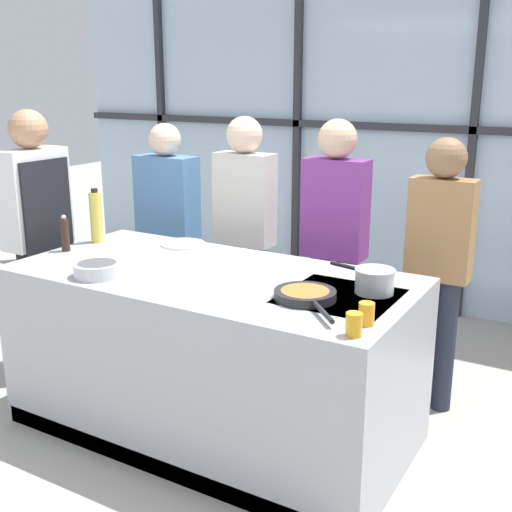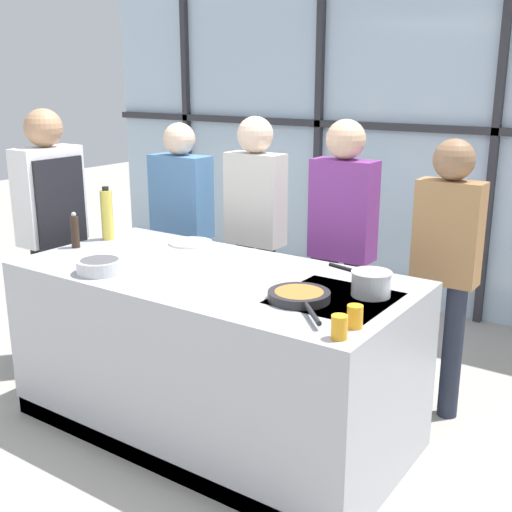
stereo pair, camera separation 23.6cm
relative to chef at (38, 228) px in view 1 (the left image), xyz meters
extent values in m
plane|color=#ADA89E|center=(1.41, -0.09, -1.00)|extent=(18.00, 18.00, 0.00)
cube|color=silver|center=(1.41, 2.49, 0.40)|extent=(6.40, 0.04, 2.80)
cube|color=#2D2D33|center=(1.41, 2.44, 0.54)|extent=(6.40, 0.06, 0.06)
cube|color=#2D2D33|center=(-0.89, 2.44, 0.40)|extent=(0.06, 0.06, 2.80)
cube|color=#2D2D33|center=(0.64, 2.44, 0.40)|extent=(0.06, 0.06, 2.80)
cube|color=#2D2D33|center=(2.18, 2.44, 0.40)|extent=(0.06, 0.06, 2.80)
cube|color=#A8AAB2|center=(1.41, -0.09, -0.53)|extent=(2.17, 1.05, 0.93)
cube|color=black|center=(2.16, -0.09, -0.07)|extent=(0.52, 0.52, 0.01)
cube|color=black|center=(1.41, -0.60, -0.95)|extent=(2.13, 0.03, 0.10)
cylinder|color=#38383D|center=(2.03, -0.21, -0.07)|extent=(0.13, 0.13, 0.01)
cylinder|color=#38383D|center=(2.28, -0.21, -0.07)|extent=(0.13, 0.13, 0.01)
cylinder|color=#38383D|center=(2.03, 0.04, -0.07)|extent=(0.13, 0.13, 0.01)
cylinder|color=#38383D|center=(2.28, 0.04, -0.07)|extent=(0.13, 0.13, 0.01)
cylinder|color=black|center=(-0.01, 0.10, -0.56)|extent=(0.14, 0.14, 0.87)
cylinder|color=black|center=(-0.01, -0.10, -0.56)|extent=(0.14, 0.14, 0.87)
cube|color=white|center=(-0.01, 0.00, 0.19)|extent=(0.20, 0.44, 0.63)
sphere|color=tan|center=(-0.01, 0.00, 0.63)|extent=(0.24, 0.24, 0.24)
cube|color=black|center=(0.10, 0.00, -0.04)|extent=(0.02, 0.38, 0.96)
cylinder|color=#47382D|center=(0.53, 0.80, -0.59)|extent=(0.14, 0.14, 0.82)
cylinder|color=#47382D|center=(0.33, 0.80, -0.59)|extent=(0.14, 0.14, 0.82)
cube|color=#4C7AAD|center=(0.43, 0.80, 0.11)|extent=(0.45, 0.20, 0.59)
sphere|color=beige|center=(0.43, 0.80, 0.52)|extent=(0.23, 0.23, 0.23)
cylinder|color=black|center=(1.17, 0.80, -0.57)|extent=(0.13, 0.13, 0.85)
cylinder|color=black|center=(1.00, 0.80, -0.57)|extent=(0.13, 0.13, 0.85)
cube|color=beige|center=(1.08, 0.80, 0.16)|extent=(0.40, 0.18, 0.61)
sphere|color=beige|center=(1.08, 0.80, 0.58)|extent=(0.24, 0.24, 0.24)
cylinder|color=black|center=(1.83, 0.80, -0.57)|extent=(0.13, 0.13, 0.85)
cylinder|color=black|center=(1.65, 0.80, -0.57)|extent=(0.13, 0.13, 0.85)
cube|color=#7A3384|center=(1.74, 0.80, 0.16)|extent=(0.40, 0.18, 0.61)
sphere|color=#D8AD8C|center=(1.74, 0.80, 0.59)|extent=(0.24, 0.24, 0.24)
cylinder|color=#232838|center=(2.47, 0.80, -0.59)|extent=(0.12, 0.12, 0.81)
cylinder|color=#232838|center=(2.31, 0.80, -0.59)|extent=(0.12, 0.12, 0.81)
cube|color=#A37547|center=(2.39, 0.80, 0.11)|extent=(0.36, 0.16, 0.58)
sphere|color=#8C6647|center=(2.39, 0.80, 0.51)|extent=(0.23, 0.23, 0.23)
cylinder|color=#232326|center=(2.03, -0.21, -0.04)|extent=(0.29, 0.29, 0.04)
cylinder|color=#B26B2D|center=(2.03, -0.21, -0.02)|extent=(0.23, 0.23, 0.01)
cylinder|color=#232326|center=(2.21, -0.41, -0.03)|extent=(0.18, 0.19, 0.02)
cylinder|color=silver|center=(2.28, 0.04, 0.00)|extent=(0.19, 0.19, 0.12)
cylinder|color=silver|center=(2.28, 0.04, 0.05)|extent=(0.20, 0.20, 0.01)
cylinder|color=black|center=(2.11, 0.08, 0.04)|extent=(0.17, 0.06, 0.02)
cylinder|color=white|center=(0.94, 0.31, -0.06)|extent=(0.27, 0.27, 0.01)
cylinder|color=silver|center=(0.93, -0.44, -0.03)|extent=(0.25, 0.25, 0.07)
cylinder|color=#4C4C51|center=(0.93, -0.44, 0.00)|extent=(0.20, 0.20, 0.01)
cylinder|color=#E0CC4C|center=(0.42, 0.10, 0.10)|extent=(0.07, 0.07, 0.32)
cylinder|color=black|center=(0.42, 0.10, 0.27)|extent=(0.04, 0.04, 0.02)
cylinder|color=#332319|center=(0.41, -0.16, 0.03)|extent=(0.05, 0.05, 0.19)
sphere|color=#B2B2B7|center=(0.41, -0.16, 0.14)|extent=(0.03, 0.03, 0.03)
cylinder|color=orange|center=(2.40, -0.52, -0.01)|extent=(0.07, 0.07, 0.10)
cylinder|color=orange|center=(2.40, -0.38, -0.01)|extent=(0.07, 0.07, 0.10)
camera|label=1|loc=(3.27, -2.79, 0.95)|focal=45.00mm
camera|label=2|loc=(3.47, -2.66, 0.95)|focal=45.00mm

